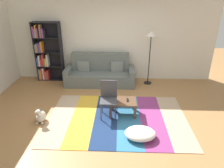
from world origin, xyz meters
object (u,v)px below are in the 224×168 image
at_px(bookshelf, 46,53).
at_px(coffee_table, 123,103).
at_px(pouf, 140,133).
at_px(couch, 100,74).
at_px(dog, 41,116).
at_px(folding_chair, 109,96).
at_px(standing_lamp, 151,41).
at_px(tv_remote, 128,100).

xyz_separation_m(bookshelf, coffee_table, (2.59, -2.17, -0.65)).
bearing_deg(pouf, couch, 111.28).
height_order(bookshelf, dog, bookshelf).
bearing_deg(dog, folding_chair, 13.20).
bearing_deg(coffee_table, standing_lamp, 66.09).
relative_size(couch, bookshelf, 1.15).
xyz_separation_m(couch, folding_chair, (0.38, -1.94, 0.20)).
bearing_deg(tv_remote, coffee_table, -165.85).
bearing_deg(dog, standing_lamp, 40.31).
distance_m(bookshelf, tv_remote, 3.49).
height_order(couch, standing_lamp, standing_lamp).
height_order(couch, dog, couch).
distance_m(dog, tv_remote, 2.11).
bearing_deg(bookshelf, pouf, -46.35).
distance_m(couch, pouf, 3.02).
relative_size(standing_lamp, folding_chair, 1.92).
bearing_deg(dog, coffee_table, 12.37).
relative_size(coffee_table, dog, 1.68).
bearing_deg(couch, dog, -117.52).
relative_size(standing_lamp, tv_remote, 11.54).
height_order(bookshelf, tv_remote, bookshelf).
bearing_deg(dog, pouf, -12.24).
distance_m(pouf, folding_chair, 1.20).
distance_m(bookshelf, folding_chair, 3.18).
distance_m(couch, tv_remote, 2.04).
relative_size(couch, folding_chair, 2.51).
height_order(bookshelf, pouf, bookshelf).
bearing_deg(pouf, bookshelf, 133.65).
distance_m(couch, bookshelf, 1.97).
distance_m(bookshelf, coffee_table, 3.44).
bearing_deg(tv_remote, pouf, -74.81).
height_order(couch, tv_remote, couch).
relative_size(couch, standing_lamp, 1.31).
xyz_separation_m(tv_remote, folding_chair, (-0.46, -0.08, 0.15)).
bearing_deg(folding_chair, tv_remote, 63.68).
relative_size(couch, dog, 5.69).
distance_m(pouf, tv_remote, 1.02).
xyz_separation_m(dog, folding_chair, (1.59, 0.37, 0.37)).
distance_m(dog, standing_lamp, 3.89).
relative_size(tv_remote, folding_chair, 0.17).
bearing_deg(pouf, folding_chair, 129.17).
bearing_deg(standing_lamp, dog, -139.69).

